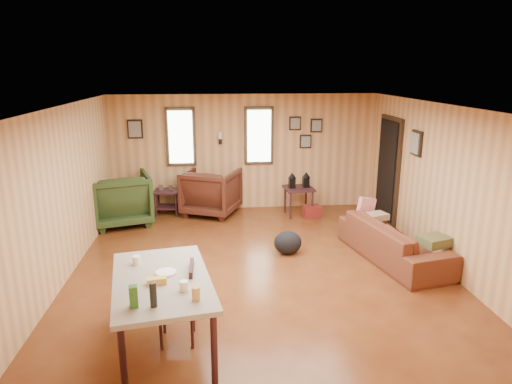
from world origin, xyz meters
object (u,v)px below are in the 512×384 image
recliner_green (121,197)px  end_table (167,198)px  recliner_brown (211,190)px  sofa (394,235)px  side_table (299,186)px  dining_table (162,286)px

recliner_green → end_table: recliner_green is taller
recliner_brown → recliner_green: bearing=38.0°
sofa → side_table: bearing=12.0°
end_table → dining_table: dining_table is taller
recliner_brown → end_table: recliner_brown is taller
recliner_brown → side_table: recliner_brown is taller
recliner_green → recliner_brown: bearing=178.2°
side_table → end_table: bearing=173.6°
recliner_brown → side_table: 1.77m
side_table → dining_table: dining_table is taller
dining_table → end_table: bearing=84.7°
recliner_green → side_table: 3.48m
sofa → side_table: size_ratio=2.33×
end_table → dining_table: bearing=-85.0°
end_table → dining_table: size_ratio=0.36×
recliner_green → side_table: (3.47, 0.22, 0.07)m
end_table → side_table: size_ratio=0.70×
end_table → sofa: bearing=-35.4°
end_table → dining_table: (0.41, -4.73, 0.40)m
recliner_brown → dining_table: (-0.50, -4.67, 0.23)m
sofa → dining_table: (-3.32, -2.08, 0.34)m
recliner_green → end_table: (0.81, 0.52, -0.19)m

